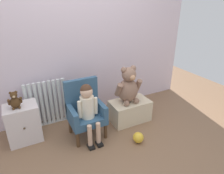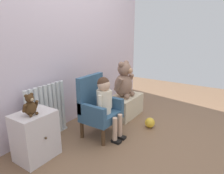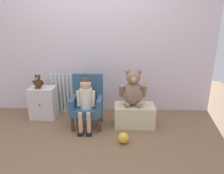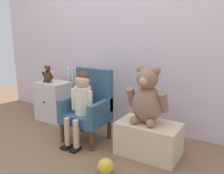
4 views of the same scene
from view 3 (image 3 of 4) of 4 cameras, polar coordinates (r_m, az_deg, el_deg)
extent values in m
plane|color=brown|center=(2.56, -7.04, -15.99)|extent=(6.00, 6.00, 0.00)
cube|color=silver|center=(3.25, -4.80, 13.68)|extent=(3.80, 0.05, 2.40)
cylinder|color=silver|center=(3.45, -16.48, -1.45)|extent=(0.05, 0.05, 0.63)
cylinder|color=silver|center=(3.43, -15.50, -1.47)|extent=(0.05, 0.05, 0.63)
cylinder|color=silver|center=(3.41, -14.50, -1.49)|extent=(0.05, 0.05, 0.63)
cylinder|color=silver|center=(3.39, -13.50, -1.51)|extent=(0.05, 0.05, 0.63)
cylinder|color=silver|center=(3.38, -12.49, -1.52)|extent=(0.05, 0.05, 0.63)
cylinder|color=silver|center=(3.36, -11.46, -1.54)|extent=(0.05, 0.05, 0.63)
cylinder|color=silver|center=(3.35, -10.43, -1.56)|extent=(0.05, 0.05, 0.63)
cylinder|color=silver|center=(3.34, -9.39, -1.57)|extent=(0.05, 0.05, 0.63)
cylinder|color=silver|center=(3.33, -8.34, -1.59)|extent=(0.05, 0.05, 0.63)
cube|color=silver|center=(3.49, -12.14, -6.58)|extent=(0.56, 0.05, 0.02)
cube|color=silver|center=(3.31, -18.96, -4.18)|extent=(0.38, 0.30, 0.49)
sphere|color=#4C3823|center=(3.16, -20.00, -4.81)|extent=(0.02, 0.02, 0.02)
cube|color=#345776|center=(2.87, -7.13, -6.39)|extent=(0.43, 0.38, 0.10)
cube|color=#345776|center=(2.92, -6.85, -0.35)|extent=(0.43, 0.06, 0.43)
cube|color=#345776|center=(2.86, -10.92, -4.07)|extent=(0.06, 0.38, 0.14)
cube|color=#345776|center=(2.80, -3.45, -4.23)|extent=(0.06, 0.38, 0.14)
cylinder|color=#4C331E|center=(2.83, -11.26, -10.39)|extent=(0.04, 0.04, 0.21)
cylinder|color=#4C331E|center=(2.77, -3.70, -10.68)|extent=(0.04, 0.04, 0.21)
cylinder|color=#4C331E|center=(3.10, -9.97, -7.71)|extent=(0.04, 0.04, 0.21)
cylinder|color=#4C331E|center=(3.05, -3.13, -7.92)|extent=(0.04, 0.04, 0.21)
cylinder|color=#F0E3C8|center=(2.76, -7.41, -3.10)|extent=(0.17, 0.17, 0.28)
sphere|color=#D8AD8E|center=(2.70, -7.57, 0.96)|extent=(0.15, 0.15, 0.15)
sphere|color=#472D1E|center=(2.70, -7.57, 1.37)|extent=(0.14, 0.14, 0.14)
cylinder|color=#D8AD8E|center=(2.71, -8.98, -10.00)|extent=(0.06, 0.06, 0.28)
cube|color=black|center=(2.77, -8.91, -13.01)|extent=(0.07, 0.11, 0.03)
cylinder|color=#D8AD8E|center=(2.69, -6.65, -10.09)|extent=(0.06, 0.06, 0.28)
cube|color=black|center=(2.75, -6.60, -13.12)|extent=(0.07, 0.11, 0.03)
cylinder|color=#F0E3C8|center=(2.76, -9.63, -3.20)|extent=(0.04, 0.04, 0.22)
cylinder|color=#F0E3C8|center=(2.73, -5.29, -3.29)|extent=(0.04, 0.04, 0.22)
cube|color=beige|center=(2.93, 6.38, -7.98)|extent=(0.56, 0.34, 0.31)
ellipsoid|color=#8D6955|center=(2.83, 5.94, -1.87)|extent=(0.29, 0.25, 0.34)
sphere|color=#8D6955|center=(2.74, 6.12, 2.83)|extent=(0.20, 0.20, 0.20)
sphere|color=tan|center=(2.66, 6.24, 2.05)|extent=(0.08, 0.08, 0.08)
sphere|color=#8D6955|center=(2.73, 4.61, 4.40)|extent=(0.08, 0.08, 0.08)
sphere|color=#8D6955|center=(2.75, 7.68, 4.35)|extent=(0.08, 0.08, 0.08)
cylinder|color=#8D6955|center=(2.79, 2.84, -0.95)|extent=(0.07, 0.15, 0.21)
cylinder|color=#8D6955|center=(2.81, 9.13, -1.00)|extent=(0.07, 0.15, 0.21)
sphere|color=#8D6955|center=(2.77, 4.37, -5.12)|extent=(0.08, 0.08, 0.08)
sphere|color=#8D6955|center=(2.78, 7.63, -5.13)|extent=(0.08, 0.08, 0.08)
ellipsoid|color=#462D17|center=(3.20, -20.27, 0.89)|extent=(0.12, 0.10, 0.14)
sphere|color=#462D17|center=(3.17, -20.48, 2.55)|extent=(0.08, 0.08, 0.08)
sphere|color=tan|center=(3.14, -20.71, 2.28)|extent=(0.03, 0.03, 0.03)
sphere|color=#462D17|center=(3.18, -21.00, 3.09)|extent=(0.03, 0.03, 0.03)
sphere|color=#462D17|center=(3.16, -20.01, 3.10)|extent=(0.03, 0.03, 0.03)
cylinder|color=#462D17|center=(3.22, -21.36, 1.21)|extent=(0.03, 0.06, 0.08)
cylinder|color=#462D17|center=(3.17, -19.30, 1.21)|extent=(0.03, 0.06, 0.08)
sphere|color=#462D17|center=(3.19, -20.97, -0.23)|extent=(0.03, 0.03, 0.03)
sphere|color=#462D17|center=(3.17, -19.92, -0.24)|extent=(0.03, 0.03, 0.03)
sphere|color=gold|center=(2.55, 3.27, -14.30)|extent=(0.13, 0.13, 0.13)
camera|label=1|loc=(1.29, -67.05, 19.09)|focal=32.00mm
camera|label=2|loc=(2.56, -58.95, 5.81)|focal=32.00mm
camera|label=4|loc=(1.26, 57.85, -2.11)|focal=40.00mm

